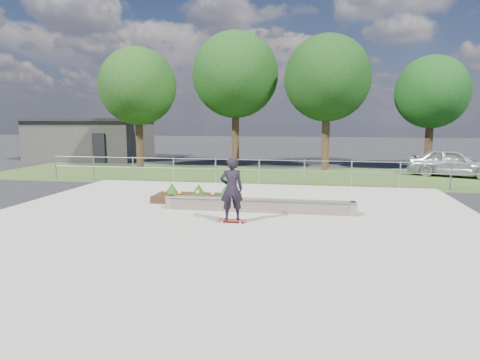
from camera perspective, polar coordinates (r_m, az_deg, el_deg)
name	(u,v)px	position (r m, az deg, el deg)	size (l,w,h in m)	color
ground	(223,227)	(11.94, -2.23, -6.22)	(120.00, 120.00, 0.00)	black
grass_verge	(268,175)	(22.63, 3.74, 0.66)	(30.00, 8.00, 0.02)	#2D441B
concrete_slab	(223,226)	(11.93, -2.23, -6.08)	(15.00, 15.00, 0.06)	gray
fence	(259,168)	(19.08, 2.58, 1.56)	(20.06, 0.06, 1.20)	gray
building	(91,138)	(33.64, -19.29, 5.25)	(8.40, 5.40, 3.00)	#302D2A
tree_far_left	(138,86)	(26.53, -13.48, 12.05)	(4.55, 4.55, 7.15)	black
tree_mid_left	(235,75)	(26.89, -0.61, 13.82)	(5.25, 5.25, 8.25)	black
tree_mid_right	(327,78)	(25.40, 11.56, 13.14)	(4.90, 4.90, 7.70)	#312213
tree_far_right	(432,92)	(27.61, 24.21, 10.62)	(4.20, 4.20, 6.60)	black
grind_ledge	(258,205)	(13.51, 2.44, -3.37)	(6.00, 0.44, 0.43)	brown
planter_bed	(197,197)	(15.17, -5.73, -2.21)	(3.00, 1.20, 0.61)	black
skateboarder	(232,189)	(11.93, -1.12, -1.22)	(0.80, 0.60, 1.85)	white
parked_car	(453,163)	(24.55, 26.58, 2.09)	(1.73, 4.29, 1.46)	#A5ABAE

